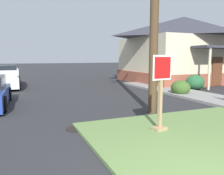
{
  "coord_description": "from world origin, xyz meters",
  "views": [
    {
      "loc": [
        -2.58,
        -2.28,
        2.03
      ],
      "look_at": [
        0.46,
        5.06,
        0.98
      ],
      "focal_mm": 36.71,
      "sensor_mm": 36.0,
      "label": 1
    }
  ],
  "objects": [
    {
      "name": "grass_corner_patch",
      "position": [
        1.83,
        1.77,
        0.04
      ],
      "size": [
        5.93,
        5.04,
        0.08
      ],
      "primitive_type": "cube",
      "color": "#668447",
      "rests_on": "ground"
    },
    {
      "name": "sidewalk_strip",
      "position": [
        5.99,
        5.67,
        0.06
      ],
      "size": [
        2.2,
        15.62,
        0.12
      ],
      "primitive_type": "cube",
      "color": "gray",
      "rests_on": "ground"
    },
    {
      "name": "stop_sign",
      "position": [
        0.9,
        2.75,
        1.01
      ],
      "size": [
        0.64,
        0.34,
        2.01
      ],
      "color": "#A3845B",
      "rests_on": "grass_corner_patch"
    },
    {
      "name": "manhole_cover",
      "position": [
        -1.05,
        3.92,
        0.01
      ],
      "size": [
        0.7,
        0.7,
        0.02
      ],
      "primitive_type": "cylinder",
      "color": "black",
      "rests_on": "ground"
    },
    {
      "name": "pickup_truck_white",
      "position": [
        -3.46,
        14.91,
        0.62
      ],
      "size": [
        2.06,
        5.37,
        1.48
      ],
      "color": "silver",
      "rests_on": "ground"
    },
    {
      "name": "corner_house",
      "position": [
        10.44,
        13.45,
        2.76
      ],
      "size": [
        9.29,
        8.94,
        5.38
      ],
      "color": "brown",
      "rests_on": "ground"
    },
    {
      "name": "shrub_near_porch",
      "position": [
        7.62,
        8.81,
        0.48
      ],
      "size": [
        1.12,
        1.12,
        0.97
      ],
      "primitive_type": "ellipsoid",
      "color": "#265933",
      "rests_on": "ground"
    },
    {
      "name": "shrub_by_curb",
      "position": [
        5.49,
        7.56,
        0.4
      ],
      "size": [
        1.03,
        1.03,
        0.8
      ],
      "primitive_type": "ellipsoid",
      "color": "#3B5D25",
      "rests_on": "ground"
    }
  ]
}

